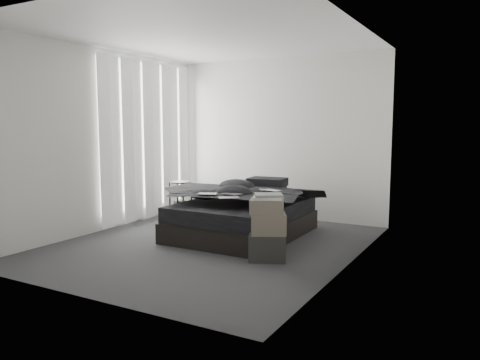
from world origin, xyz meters
The scene contains 25 objects.
floor centered at (0.00, 0.00, 0.00)m, with size 3.60×4.20×0.01m, color #343437.
ceiling centered at (0.00, 0.00, 2.60)m, with size 3.60×4.20×0.01m, color white.
wall_back centered at (0.00, 2.10, 1.30)m, with size 3.60×0.01×2.60m, color silver.
wall_front centered at (0.00, -2.10, 1.30)m, with size 3.60×0.01×2.60m, color silver.
wall_left centered at (-1.80, 0.00, 1.30)m, with size 0.01×4.20×2.60m, color silver.
wall_right centered at (1.80, 0.00, 1.30)m, with size 0.01×4.20×2.60m, color silver.
window_left centered at (-1.78, 0.90, 1.35)m, with size 0.02×2.00×2.30m, color white.
curtain_left centered at (-1.73, 0.90, 1.28)m, with size 0.06×2.12×2.48m, color white.
bed centered at (0.12, 0.65, 0.13)m, with size 1.48×1.95×0.26m, color black.
mattress centered at (0.12, 0.65, 0.37)m, with size 1.42×1.89×0.21m, color black.
duvet centered at (0.12, 0.60, 0.59)m, with size 1.44×1.66×0.23m, color black.
pillow_lower centered at (0.08, 1.41, 0.54)m, with size 0.59×0.40×0.13m, color black.
pillow_upper centered at (0.14, 1.39, 0.67)m, with size 0.55×0.38×0.12m, color black.
laptop centered at (0.48, 0.70, 0.71)m, with size 0.31×0.20×0.02m, color silver.
comic_a centered at (-0.11, 0.13, 0.70)m, with size 0.25×0.16×0.01m, color black.
comic_b centered at (0.17, 0.27, 0.71)m, with size 0.25×0.16×0.01m, color black.
comic_c centered at (0.29, -0.01, 0.71)m, with size 0.25×0.16×0.01m, color black.
side_stand centered at (-1.27, 1.12, 0.30)m, with size 0.33×0.33×0.61m, color black.
papers centered at (-1.27, 1.10, 0.61)m, with size 0.23×0.17×0.01m, color white.
floor_books centered at (-1.47, 1.01, 0.06)m, with size 0.12×0.17×0.12m, color black.
box_lower centered at (0.94, -0.25, 0.15)m, with size 0.41×0.32×0.30m, color black.
box_mid centered at (0.95, -0.26, 0.42)m, with size 0.39×0.30×0.23m, color #61584C.
box_upper centered at (0.93, -0.26, 0.62)m, with size 0.37×0.30×0.16m, color #61584C.
art_book_white centered at (0.94, -0.25, 0.71)m, with size 0.31×0.25×0.03m, color silver.
art_book_snake centered at (0.95, -0.26, 0.74)m, with size 0.30×0.24×0.03m, color silver.
Camera 1 is at (3.18, -4.92, 1.53)m, focal length 35.00 mm.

